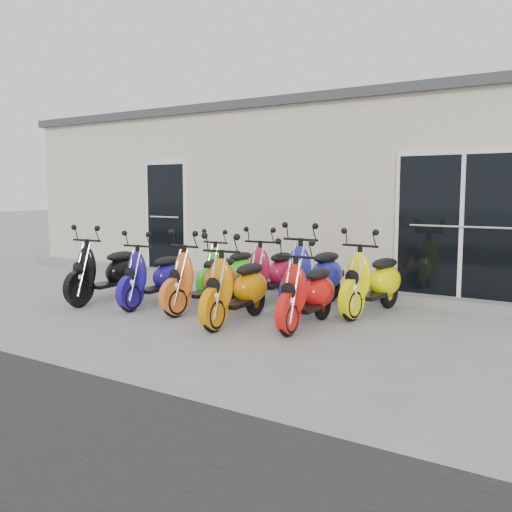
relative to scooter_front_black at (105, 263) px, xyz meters
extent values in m
plane|color=gray|center=(2.13, 0.43, -0.61)|extent=(80.00, 80.00, 0.00)
cube|color=beige|center=(2.13, 5.63, 0.99)|extent=(14.00, 6.00, 3.20)
cube|color=#3F3F42|center=(2.13, 5.63, 2.67)|extent=(14.20, 6.20, 0.16)
cube|color=gray|center=(2.13, 2.45, -0.54)|extent=(14.00, 0.40, 0.15)
cube|color=black|center=(-1.07, 2.60, 0.65)|extent=(1.07, 0.08, 2.22)
cube|color=black|center=(4.73, 2.60, 0.65)|extent=(2.02, 0.08, 2.22)
camera|label=1|loc=(6.78, -6.07, 1.10)|focal=40.00mm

